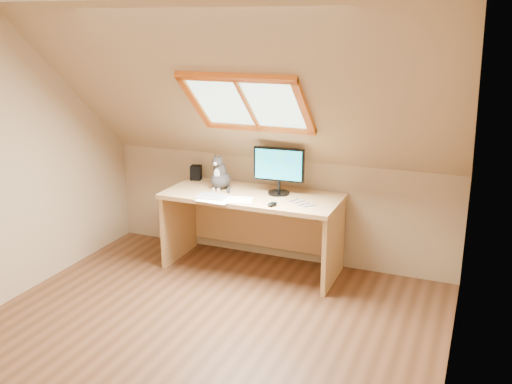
% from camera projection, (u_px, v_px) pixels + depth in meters
% --- Properties ---
extents(ground, '(3.50, 3.50, 0.00)m').
position_uv_depth(ground, '(193.00, 342.00, 4.18)').
color(ground, brown).
rests_on(ground, ground).
extents(room_shell, '(3.52, 3.52, 2.41)m').
position_uv_depth(room_shell, '(179.00, 155.00, 3.69)').
color(room_shell, tan).
rests_on(room_shell, ground).
extents(desk, '(1.63, 0.71, 0.74)m').
position_uv_depth(desk, '(255.00, 215.00, 5.35)').
color(desk, tan).
rests_on(desk, ground).
extents(monitor, '(0.47, 0.20, 0.43)m').
position_uv_depth(monitor, '(279.00, 168.00, 5.15)').
color(monitor, black).
rests_on(monitor, desk).
extents(cat, '(0.21, 0.24, 0.35)m').
position_uv_depth(cat, '(220.00, 176.00, 5.37)').
color(cat, '#383332').
rests_on(cat, desk).
extents(desk_speaker, '(0.12, 0.12, 0.14)m').
position_uv_depth(desk_speaker, '(196.00, 173.00, 5.69)').
color(desk_speaker, black).
rests_on(desk_speaker, desk).
extents(graphics_tablet, '(0.28, 0.21, 0.01)m').
position_uv_depth(graphics_tablet, '(212.00, 196.00, 5.13)').
color(graphics_tablet, '#B2B2B7').
rests_on(graphics_tablet, desk).
extents(mouse, '(0.09, 0.12, 0.03)m').
position_uv_depth(mouse, '(272.00, 204.00, 4.88)').
color(mouse, black).
rests_on(mouse, desk).
extents(papers, '(0.35, 0.30, 0.01)m').
position_uv_depth(papers, '(225.00, 200.00, 5.05)').
color(papers, white).
rests_on(papers, desk).
extents(cables, '(0.51, 0.26, 0.01)m').
position_uv_depth(cables, '(291.00, 202.00, 4.97)').
color(cables, silver).
rests_on(cables, desk).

